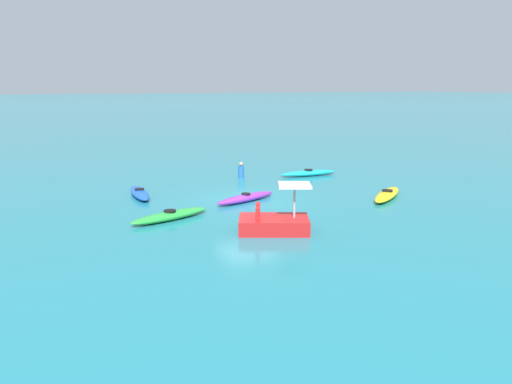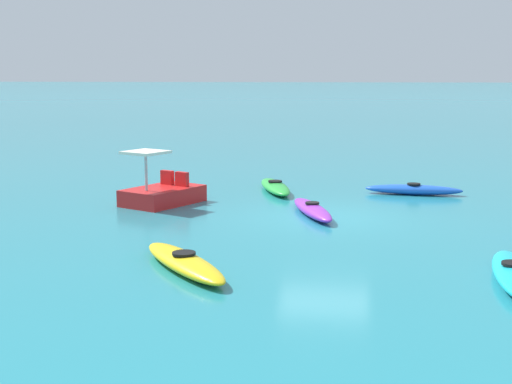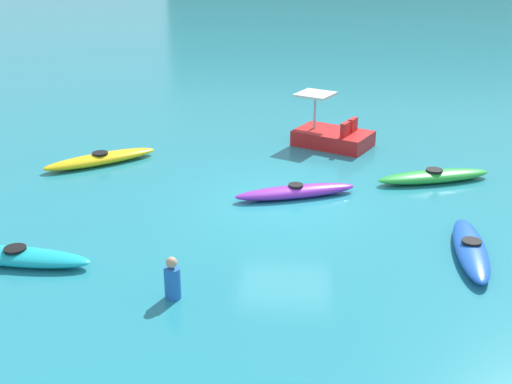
{
  "view_description": "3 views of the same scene",
  "coord_description": "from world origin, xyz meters",
  "views": [
    {
      "loc": [
        9.46,
        19.81,
        4.97
      ],
      "look_at": [
        -0.12,
        0.68,
        0.45
      ],
      "focal_mm": 35.47,
      "sensor_mm": 36.0,
      "label": 1
    },
    {
      "loc": [
        -19.32,
        -0.77,
        3.93
      ],
      "look_at": [
        0.47,
        2.0,
        0.58
      ],
      "focal_mm": 49.88,
      "sensor_mm": 36.0,
      "label": 2
    },
    {
      "loc": [
        0.46,
        -15.96,
        6.7
      ],
      "look_at": [
        -0.76,
        -0.53,
        0.48
      ],
      "focal_mm": 46.26,
      "sensor_mm": 36.0,
      "label": 3
    }
  ],
  "objects": [
    {
      "name": "kayak_cyan",
      "position": [
        -5.66,
        -3.83,
        0.16
      ],
      "size": [
        3.42,
        1.04,
        0.37
      ],
      "color": "#19B7C6",
      "rests_on": "ground_plane"
    },
    {
      "name": "kayak_green",
      "position": [
        4.1,
        1.86,
        0.16
      ],
      "size": [
        3.42,
        1.7,
        0.37
      ],
      "color": "green",
      "rests_on": "ground_plane"
    },
    {
      "name": "kayak_blue",
      "position": [
        4.13,
        -2.7,
        0.16
      ],
      "size": [
        0.91,
        3.18,
        0.37
      ],
      "color": "blue",
      "rests_on": "ground_plane"
    },
    {
      "name": "kayak_yellow",
      "position": [
        -5.76,
        2.6,
        0.16
      ],
      "size": [
        3.26,
        2.69,
        0.37
      ],
      "color": "yellow",
      "rests_on": "ground_plane"
    },
    {
      "name": "person_near_shore",
      "position": [
        -2.03,
        -4.97,
        0.39
      ],
      "size": [
        0.36,
        0.36,
        0.88
      ],
      "color": "blue",
      "rests_on": "ground_plane"
    },
    {
      "name": "ground_plane",
      "position": [
        0.0,
        0.0,
        0.0
      ],
      "size": [
        600.0,
        600.0,
        0.0
      ],
      "primitive_type": "plane",
      "color": "teal"
    },
    {
      "name": "pedal_boat_red",
      "position": [
        1.33,
        5.0,
        0.34
      ],
      "size": [
        2.82,
        2.42,
        1.68
      ],
      "color": "red",
      "rests_on": "ground_plane"
    },
    {
      "name": "kayak_purple",
      "position": [
        0.23,
        0.38,
        0.16
      ],
      "size": [
        3.33,
        1.65,
        0.37
      ],
      "color": "purple",
      "rests_on": "ground_plane"
    }
  ]
}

